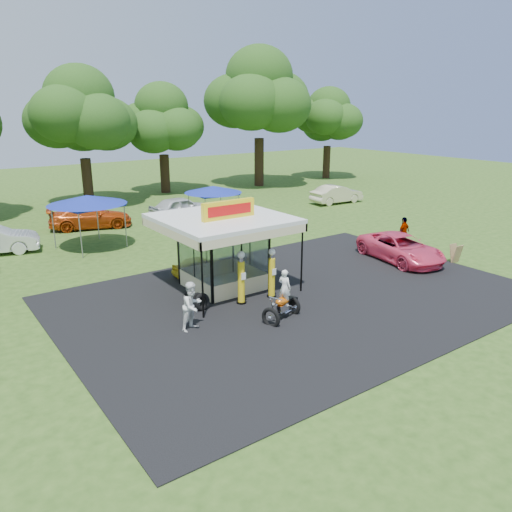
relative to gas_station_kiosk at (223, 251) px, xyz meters
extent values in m
plane|color=#2B4A17|center=(2.00, -4.99, -1.78)|extent=(120.00, 120.00, 0.00)
cube|color=black|center=(2.00, -2.99, -1.76)|extent=(20.00, 14.00, 0.04)
cube|color=white|center=(0.00, 0.01, -1.75)|extent=(3.00, 3.00, 0.06)
cube|color=white|center=(0.00, 0.01, 1.51)|extent=(5.40, 5.40, 0.18)
cube|color=yellow|center=(0.00, -0.49, 2.00)|extent=(2.60, 0.25, 0.80)
cube|color=red|center=(0.00, -0.62, 2.00)|extent=(2.21, 0.02, 0.45)
cylinder|color=black|center=(-2.55, -2.54, -0.18)|extent=(0.08, 0.08, 3.20)
cylinder|color=black|center=(2.55, -2.54, -0.18)|extent=(0.08, 0.08, 3.20)
cylinder|color=black|center=(-0.46, -2.15, -1.73)|extent=(0.44, 0.44, 0.10)
cylinder|color=yellow|center=(-0.46, -2.15, -0.79)|extent=(0.30, 0.30, 1.79)
cylinder|color=silver|center=(-0.46, -2.15, 0.21)|extent=(0.20, 0.20, 0.20)
sphere|color=white|center=(-0.46, -2.15, 0.40)|extent=(0.32, 0.32, 0.32)
cube|color=white|center=(-0.46, -2.33, -0.49)|extent=(0.22, 0.02, 0.30)
cylinder|color=black|center=(1.04, -2.32, -1.73)|extent=(0.42, 0.42, 0.10)
cylinder|color=yellow|center=(1.04, -2.32, -0.83)|extent=(0.29, 0.29, 1.71)
cylinder|color=silver|center=(1.04, -2.32, 0.12)|extent=(0.19, 0.19, 0.19)
sphere|color=white|center=(1.04, -2.32, 0.31)|extent=(0.30, 0.30, 0.30)
cube|color=white|center=(1.04, -2.49, -0.54)|extent=(0.21, 0.02, 0.29)
torus|color=black|center=(-0.79, -4.68, -1.45)|extent=(0.41, 0.84, 0.83)
torus|color=black|center=(0.62, -4.21, -1.45)|extent=(0.41, 0.84, 0.83)
cube|color=silver|center=(-0.04, -4.43, -1.29)|extent=(0.61, 0.44, 0.30)
ellipsoid|color=#CB5A0E|center=(-0.04, -4.43, -1.01)|extent=(0.63, 0.36, 0.30)
cube|color=black|center=(0.29, -4.32, -1.07)|extent=(0.60, 0.42, 0.10)
cube|color=black|center=(0.65, -4.20, -1.24)|extent=(0.44, 0.43, 0.28)
cylinder|color=silver|center=(-0.65, -4.63, -1.09)|extent=(0.43, 0.19, 0.89)
cylinder|color=silver|center=(-0.51, -4.58, -0.74)|extent=(0.23, 0.58, 0.05)
sphere|color=silver|center=(-0.67, -4.64, -0.94)|extent=(0.16, 0.16, 0.16)
imported|color=white|center=(0.10, -4.38, -0.49)|extent=(0.51, 0.63, 1.49)
torus|color=black|center=(-2.19, -1.83, -1.40)|extent=(0.80, 0.46, 0.78)
torus|color=black|center=(-2.33, -1.67, -1.40)|extent=(0.83, 0.55, 0.78)
cube|color=#593819|center=(12.17, -4.17, -1.28)|extent=(0.57, 0.28, 1.00)
cube|color=#593819|center=(12.17, -3.92, -1.28)|extent=(0.57, 0.28, 1.00)
imported|color=yellow|center=(0.00, 2.21, -1.30)|extent=(2.82, 1.13, 0.96)
imported|color=#F54269|center=(10.01, -2.10, -1.05)|extent=(3.32, 5.61, 1.46)
imported|color=white|center=(-3.38, -3.19, -0.83)|extent=(1.11, 0.99, 1.90)
imported|color=gray|center=(12.33, -0.43, -0.86)|extent=(1.13, 0.59, 1.84)
imported|color=#BA400E|center=(-1.26, 15.27, -0.99)|extent=(5.86, 3.64, 1.58)
imported|color=silver|center=(5.23, 14.36, -0.96)|extent=(5.03, 2.43, 1.65)
imported|color=beige|center=(18.99, 12.01, -1.00)|extent=(4.83, 1.95, 1.56)
cylinder|color=gray|center=(-4.33, 11.77, -0.53)|extent=(0.06, 0.06, 2.52)
cylinder|color=gray|center=(-1.38, 11.77, -0.53)|extent=(0.06, 0.06, 2.52)
cylinder|color=gray|center=(-4.33, 8.83, -0.53)|extent=(0.06, 0.06, 2.52)
cylinder|color=gray|center=(-1.38, 8.83, -0.53)|extent=(0.06, 0.06, 2.52)
cube|color=#172797|center=(-2.85, 10.30, 0.80)|extent=(3.14, 3.14, 0.13)
cone|color=#172797|center=(-2.85, 10.30, 1.12)|extent=(4.53, 4.53, 0.52)
cylinder|color=gray|center=(4.80, 12.35, -0.67)|extent=(0.06, 0.06, 2.22)
cylinder|color=gray|center=(7.37, 12.35, -0.67)|extent=(0.06, 0.06, 2.22)
cylinder|color=gray|center=(4.80, 9.77, -0.67)|extent=(0.06, 0.06, 2.22)
cylinder|color=gray|center=(7.37, 9.77, -0.67)|extent=(0.06, 0.06, 2.22)
cube|color=#172797|center=(6.09, 11.06, 0.49)|extent=(2.77, 2.77, 0.11)
cone|color=#172797|center=(6.09, 11.06, 0.78)|extent=(3.99, 3.99, 0.46)
cylinder|color=black|center=(1.28, 23.52, 0.18)|extent=(0.84, 0.84, 3.92)
ellipsoid|color=#244F16|center=(1.28, 23.52, 5.27)|extent=(9.40, 9.40, 8.06)
cylinder|color=black|center=(9.39, 25.66, 0.02)|extent=(0.90, 0.90, 3.61)
ellipsoid|color=#244F16|center=(9.39, 25.66, 4.63)|extent=(8.42, 8.42, 7.22)
cylinder|color=black|center=(19.27, 23.82, 0.66)|extent=(0.98, 0.98, 4.89)
ellipsoid|color=#244F16|center=(19.27, 23.82, 6.90)|extent=(11.40, 11.40, 9.77)
cylinder|color=black|center=(28.94, 23.90, 0.04)|extent=(0.82, 0.82, 3.65)
ellipsoid|color=#244F16|center=(28.94, 23.90, 4.61)|extent=(8.24, 8.24, 7.06)
camera|label=1|loc=(-11.50, -18.68, 6.40)|focal=35.00mm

